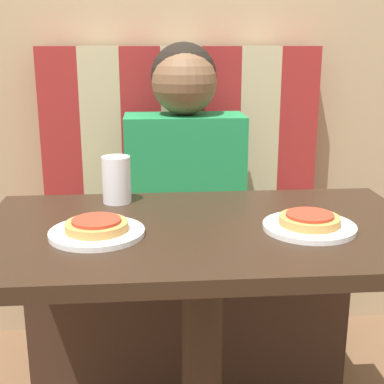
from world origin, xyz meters
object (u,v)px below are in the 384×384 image
person (184,145)px  drinking_cup (117,180)px  plate_left (97,233)px  plate_right (309,227)px  pizza_left (97,225)px  pizza_right (310,219)px

person → drinking_cup: bearing=-117.3°
plate_left → plate_right: size_ratio=1.00×
plate_left → pizza_left: size_ratio=1.53×
plate_left → drinking_cup: 0.26m
person → plate_left: 0.69m
pizza_right → plate_right: bearing=0.0°
person → pizza_right: 0.69m
pizza_right → pizza_left: bearing=180.0°
drinking_cup → plate_right: bearing=-29.6°
person → pizza_right: (0.24, -0.64, -0.05)m
plate_left → pizza_right: size_ratio=1.53×
plate_left → pizza_right: bearing=0.0°
plate_left → drinking_cup: size_ratio=1.70×
drinking_cup → pizza_right: bearing=-29.6°
person → plate_right: person is taller
plate_left → pizza_right: pizza_right is taller
person → plate_right: size_ratio=3.30×
person → drinking_cup: (-0.20, -0.40, -0.01)m
plate_right → pizza_right: bearing=0.0°
person → pizza_left: (-0.24, -0.64, -0.05)m
person → pizza_left: 0.69m
person → pizza_right: size_ratio=5.04×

